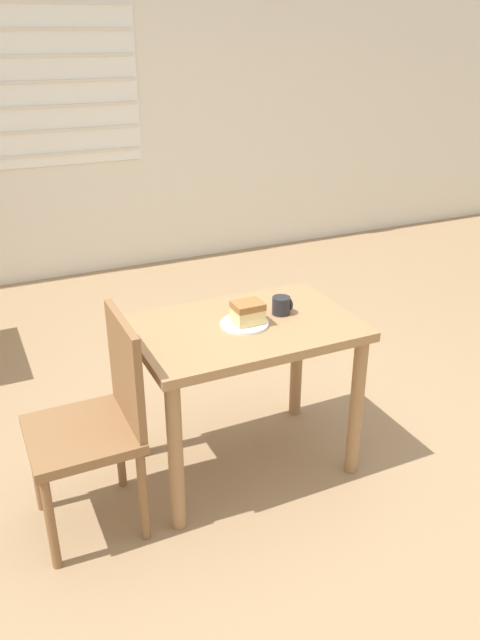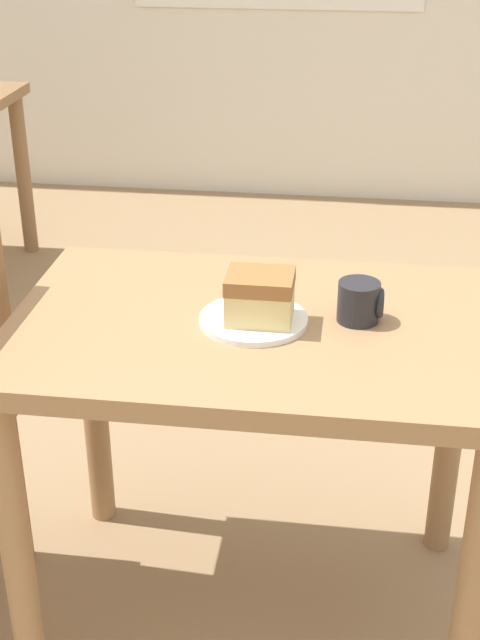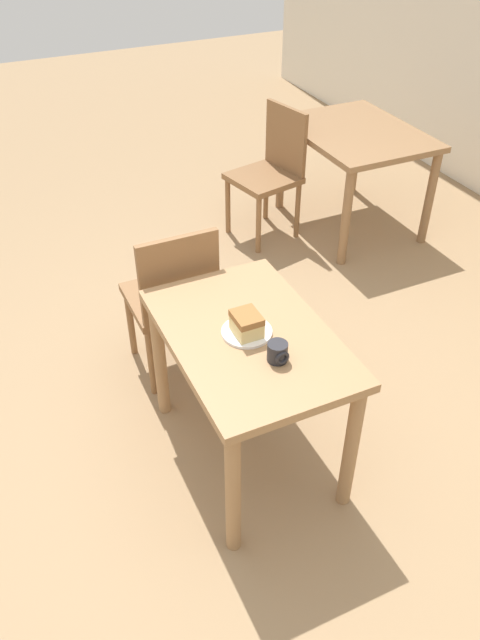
{
  "view_description": "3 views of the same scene",
  "coord_description": "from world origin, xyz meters",
  "px_view_note": "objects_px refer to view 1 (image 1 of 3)",
  "views": [
    {
      "loc": [
        -1.03,
        -1.95,
        1.83
      ],
      "look_at": [
        -0.03,
        0.19,
        0.73
      ],
      "focal_mm": 35.0,
      "sensor_mm": 36.0,
      "label": 1
    },
    {
      "loc": [
        0.16,
        -1.3,
        1.47
      ],
      "look_at": [
        -0.03,
        0.12,
        0.74
      ],
      "focal_mm": 50.0,
      "sensor_mm": 36.0,
      "label": 2
    },
    {
      "loc": [
        1.72,
        -0.66,
        2.28
      ],
      "look_at": [
        -0.04,
        0.15,
        0.77
      ],
      "focal_mm": 35.0,
      "sensor_mm": 36.0,
      "label": 3
    }
  ],
  "objects_px": {
    "chair_near_window": "(98,419)",
    "coffee_mug": "(282,305)",
    "dining_table_near": "(245,351)",
    "plate": "(244,324)",
    "cake_slice": "(247,313)"
  },
  "relations": [
    {
      "from": "coffee_mug",
      "to": "chair_near_window",
      "type": "bearing_deg",
      "value": -171.87
    },
    {
      "from": "cake_slice",
      "to": "coffee_mug",
      "type": "xyz_separation_m",
      "value": [
        0.19,
        0.04,
        -0.02
      ]
    },
    {
      "from": "plate",
      "to": "cake_slice",
      "type": "distance_m",
      "value": 0.05
    },
    {
      "from": "dining_table_near",
      "to": "cake_slice",
      "type": "relative_size",
      "value": 7.62
    },
    {
      "from": "dining_table_near",
      "to": "coffee_mug",
      "type": "relative_size",
      "value": 10.87
    },
    {
      "from": "coffee_mug",
      "to": "cake_slice",
      "type": "bearing_deg",
      "value": -167.25
    },
    {
      "from": "chair_near_window",
      "to": "coffee_mug",
      "type": "height_order",
      "value": "chair_near_window"
    },
    {
      "from": "dining_table_near",
      "to": "coffee_mug",
      "type": "distance_m",
      "value": 0.25
    },
    {
      "from": "chair_near_window",
      "to": "plate",
      "type": "height_order",
      "value": "chair_near_window"
    },
    {
      "from": "dining_table_near",
      "to": "coffee_mug",
      "type": "height_order",
      "value": "coffee_mug"
    },
    {
      "from": "chair_near_window",
      "to": "cake_slice",
      "type": "relative_size",
      "value": 7.22
    },
    {
      "from": "chair_near_window",
      "to": "coffee_mug",
      "type": "relative_size",
      "value": 10.31
    },
    {
      "from": "chair_near_window",
      "to": "coffee_mug",
      "type": "distance_m",
      "value": 0.9
    },
    {
      "from": "plate",
      "to": "coffee_mug",
      "type": "xyz_separation_m",
      "value": [
        0.2,
        0.04,
        0.03
      ]
    },
    {
      "from": "dining_table_near",
      "to": "chair_near_window",
      "type": "relative_size",
      "value": 1.05
    }
  ]
}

